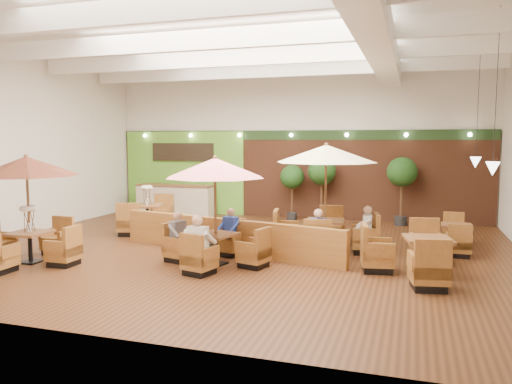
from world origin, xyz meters
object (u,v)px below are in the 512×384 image
at_px(service_counter, 175,200).
at_px(diner_0, 199,239).
at_px(topiary_2, 402,175).
at_px(diner_2, 179,231).
at_px(table_3, 147,214).
at_px(diner_4, 366,224).
at_px(diner_3, 318,229).
at_px(table_0, 27,189).
at_px(table_1, 215,190).
at_px(table_2, 326,178).
at_px(table_4, 412,257).
at_px(table_5, 456,237).
at_px(topiary_1, 322,174).
at_px(topiary_0, 292,179).
at_px(diner_1, 230,227).
at_px(booth_divider, 226,236).

bearing_deg(service_counter, diner_0, -59.98).
height_order(topiary_2, diner_2, topiary_2).
height_order(table_3, diner_4, table_3).
xyz_separation_m(diner_3, diner_4, (1.03, 1.03, -0.01)).
bearing_deg(table_0, topiary_2, 43.44).
bearing_deg(table_1, table_0, -149.55).
relative_size(table_2, diner_4, 3.71).
bearing_deg(diner_0, table_4, 25.12).
bearing_deg(table_1, diner_3, 43.14).
relative_size(service_counter, diner_2, 4.11).
bearing_deg(table_5, topiary_1, 141.21).
bearing_deg(table_2, diner_4, -9.95).
bearing_deg(topiary_0, diner_4, -56.85).
height_order(table_2, diner_1, table_2).
xyz_separation_m(table_0, diner_3, (6.40, 2.32, -0.98)).
distance_m(table_0, table_3, 4.85).
bearing_deg(topiary_0, service_counter, -177.48).
height_order(diner_1, diner_2, same).
distance_m(table_5, diner_3, 3.97).
bearing_deg(diner_3, table_4, -37.39).
height_order(table_0, diner_1, table_0).
distance_m(table_0, diner_4, 8.21).
bearing_deg(table_3, diner_4, -27.75).
relative_size(table_0, topiary_2, 1.11).
xyz_separation_m(table_3, diner_1, (3.79, -2.59, 0.23)).
bearing_deg(table_3, topiary_0, 22.66).
height_order(diner_1, diner_3, diner_3).
xyz_separation_m(table_0, topiary_0, (4.41, 7.97, -0.25)).
bearing_deg(diner_1, booth_divider, -29.43).
height_order(booth_divider, topiary_0, topiary_0).
xyz_separation_m(table_4, topiary_0, (-4.17, 6.35, 1.09)).
bearing_deg(table_0, diner_3, 19.10).
relative_size(table_4, topiary_0, 1.45).
xyz_separation_m(table_4, table_5, (1.09, 2.91, -0.06)).
distance_m(booth_divider, table_5, 6.05).
distance_m(diner_0, diner_1, 1.85).
xyz_separation_m(service_counter, booth_divider, (4.20, -5.52, -0.14)).
bearing_deg(service_counter, diner_1, -52.57).
xyz_separation_m(table_1, topiary_2, (3.96, 6.81, -0.01)).
bearing_deg(table_1, table_4, 21.20).
distance_m(table_4, diner_2, 5.31).
bearing_deg(diner_0, diner_4, 51.59).
bearing_deg(table_4, topiary_1, 105.38).
xyz_separation_m(table_3, topiary_2, (7.75, 3.29, 1.22)).
relative_size(table_5, topiary_2, 0.98).
distance_m(service_counter, topiary_1, 5.72).
distance_m(table_3, topiary_0, 5.26).
bearing_deg(diner_1, topiary_2, -105.44).
distance_m(topiary_2, diner_0, 8.74).
distance_m(topiary_0, topiary_1, 1.09).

